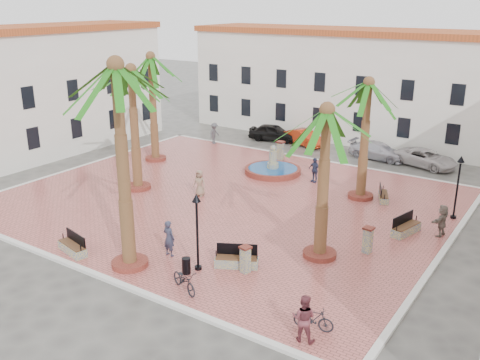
{
  "coord_description": "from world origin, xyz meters",
  "views": [
    {
      "loc": [
        17.91,
        -25.24,
        11.94
      ],
      "look_at": [
        1.0,
        0.0,
        1.6
      ],
      "focal_mm": 40.0,
      "sensor_mm": 36.0,
      "label": 1
    }
  ],
  "objects_px": {
    "cyclist_b": "(304,318)",
    "lamppost_e": "(459,176)",
    "palm_ne": "(368,97)",
    "palm_s": "(117,88)",
    "bicycle_a": "(184,280)",
    "bench_e": "(406,228)",
    "car_red": "(305,138)",
    "palm_nw": "(151,68)",
    "pedestrian_north": "(214,133)",
    "bollard_n": "(280,151)",
    "pedestrian_east": "(442,220)",
    "bench_s": "(73,248)",
    "car_silver": "(378,151)",
    "lamppost_s": "(197,219)",
    "pedestrian_fountain_b": "(314,170)",
    "palm_sw": "(132,83)",
    "bollard_se": "(245,259)",
    "car_black": "(273,133)",
    "bench_se": "(237,261)",
    "bench_ne": "(383,196)",
    "bollard_e": "(368,240)",
    "fountain": "(273,169)",
    "pedestrian_fountain_a": "(200,183)",
    "cyclist_a": "(169,238)",
    "litter_bin": "(186,266)",
    "bicycle_b": "(313,319)",
    "palm_e": "(326,129)"
  },
  "relations": [
    {
      "from": "lamppost_s",
      "to": "bicycle_a",
      "type": "xyz_separation_m",
      "value": [
        0.7,
        -1.83,
        -2.01
      ]
    },
    {
      "from": "cyclist_b",
      "to": "lamppost_e",
      "type": "bearing_deg",
      "value": -110.25
    },
    {
      "from": "palm_s",
      "to": "palm_sw",
      "type": "bearing_deg",
      "value": 132.04
    },
    {
      "from": "car_black",
      "to": "pedestrian_fountain_a",
      "type": "bearing_deg",
      "value": 179.59
    },
    {
      "from": "pedestrian_north",
      "to": "cyclist_b",
      "type": "bearing_deg",
      "value": -138.69
    },
    {
      "from": "bollard_n",
      "to": "pedestrian_east",
      "type": "distance_m",
      "value": 15.46
    },
    {
      "from": "palm_nw",
      "to": "palm_s",
      "type": "xyz_separation_m",
      "value": [
        10.75,
        -13.57,
        1.29
      ]
    },
    {
      "from": "bench_ne",
      "to": "bollard_n",
      "type": "xyz_separation_m",
      "value": [
        -9.43,
        3.75,
        0.55
      ]
    },
    {
      "from": "palm_s",
      "to": "pedestrian_fountain_a",
      "type": "height_order",
      "value": "palm_s"
    },
    {
      "from": "car_red",
      "to": "bicycle_b",
      "type": "bearing_deg",
      "value": -132.31
    },
    {
      "from": "bench_ne",
      "to": "lamppost_s",
      "type": "xyz_separation_m",
      "value": [
        -4.0,
        -13.34,
        2.24
      ]
    },
    {
      "from": "litter_bin",
      "to": "bicycle_b",
      "type": "relative_size",
      "value": 0.49
    },
    {
      "from": "bench_ne",
      "to": "pedestrian_fountain_a",
      "type": "xyz_separation_m",
      "value": [
        -9.88,
        -5.65,
        0.58
      ]
    },
    {
      "from": "car_red",
      "to": "palm_nw",
      "type": "bearing_deg",
      "value": 165.56
    },
    {
      "from": "bicycle_a",
      "to": "bollard_n",
      "type": "bearing_deg",
      "value": 40.43
    },
    {
      "from": "cyclist_b",
      "to": "pedestrian_fountain_a",
      "type": "xyz_separation_m",
      "value": [
        -12.37,
        9.81,
        -0.08
      ]
    },
    {
      "from": "pedestrian_north",
      "to": "pedestrian_fountain_b",
      "type": "bearing_deg",
      "value": -112.3
    },
    {
      "from": "car_black",
      "to": "car_red",
      "type": "relative_size",
      "value": 1.07
    },
    {
      "from": "bench_se",
      "to": "pedestrian_fountain_b",
      "type": "distance_m",
      "value": 13.18
    },
    {
      "from": "palm_e",
      "to": "lamppost_e",
      "type": "relative_size",
      "value": 2.04
    },
    {
      "from": "palm_s",
      "to": "bollard_e",
      "type": "distance_m",
      "value": 13.69
    },
    {
      "from": "pedestrian_east",
      "to": "palm_ne",
      "type": "bearing_deg",
      "value": -108.51
    },
    {
      "from": "palm_s",
      "to": "bicycle_a",
      "type": "height_order",
      "value": "palm_s"
    },
    {
      "from": "lamppost_s",
      "to": "bicycle_a",
      "type": "relative_size",
      "value": 1.99
    },
    {
      "from": "pedestrian_north",
      "to": "bollard_n",
      "type": "bearing_deg",
      "value": -102.64
    },
    {
      "from": "car_red",
      "to": "car_silver",
      "type": "xyz_separation_m",
      "value": [
        6.68,
        -0.5,
        -0.0
      ]
    },
    {
      "from": "car_red",
      "to": "pedestrian_fountain_a",
      "type": "bearing_deg",
      "value": -158.63
    },
    {
      "from": "pedestrian_north",
      "to": "car_black",
      "type": "xyz_separation_m",
      "value": [
        3.39,
        4.17,
        -0.32
      ]
    },
    {
      "from": "lamppost_s",
      "to": "pedestrian_fountain_b",
      "type": "distance_m",
      "value": 14.26
    },
    {
      "from": "cyclist_a",
      "to": "car_black",
      "type": "bearing_deg",
      "value": -68.94
    },
    {
      "from": "palm_sw",
      "to": "bench_ne",
      "type": "xyz_separation_m",
      "value": [
        14.07,
        6.82,
        -6.59
      ]
    },
    {
      "from": "fountain",
      "to": "pedestrian_fountain_a",
      "type": "height_order",
      "value": "fountain"
    },
    {
      "from": "bench_se",
      "to": "lamppost_s",
      "type": "relative_size",
      "value": 0.56
    },
    {
      "from": "bollard_n",
      "to": "car_red",
      "type": "distance_m",
      "value": 5.8
    },
    {
      "from": "palm_nw",
      "to": "bollard_se",
      "type": "distance_m",
      "value": 20.13
    },
    {
      "from": "palm_sw",
      "to": "car_red",
      "type": "height_order",
      "value": "palm_sw"
    },
    {
      "from": "bollard_se",
      "to": "car_black",
      "type": "bearing_deg",
      "value": 117.46
    },
    {
      "from": "palm_nw",
      "to": "pedestrian_north",
      "type": "bearing_deg",
      "value": 82.15
    },
    {
      "from": "bench_s",
      "to": "bollard_e",
      "type": "height_order",
      "value": "bollard_e"
    },
    {
      "from": "palm_ne",
      "to": "bicycle_b",
      "type": "height_order",
      "value": "palm_ne"
    },
    {
      "from": "bench_s",
      "to": "car_silver",
      "type": "bearing_deg",
      "value": 87.62
    },
    {
      "from": "litter_bin",
      "to": "pedestrian_fountain_b",
      "type": "xyz_separation_m",
      "value": [
        -0.91,
        14.73,
        0.47
      ]
    },
    {
      "from": "lamppost_e",
      "to": "car_black",
      "type": "height_order",
      "value": "lamppost_e"
    },
    {
      "from": "bench_se",
      "to": "bollard_n",
      "type": "relative_size",
      "value": 1.32
    },
    {
      "from": "palm_sw",
      "to": "car_silver",
      "type": "height_order",
      "value": "palm_sw"
    },
    {
      "from": "pedestrian_fountain_a",
      "to": "car_black",
      "type": "bearing_deg",
      "value": 96.39
    },
    {
      "from": "palm_ne",
      "to": "bench_se",
      "type": "relative_size",
      "value": 3.64
    },
    {
      "from": "palm_ne",
      "to": "lamppost_e",
      "type": "bearing_deg",
      "value": -2.24
    },
    {
      "from": "bollard_e",
      "to": "litter_bin",
      "type": "height_order",
      "value": "bollard_e"
    },
    {
      "from": "bench_e",
      "to": "lamppost_e",
      "type": "bearing_deg",
      "value": -9.59
    }
  ]
}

